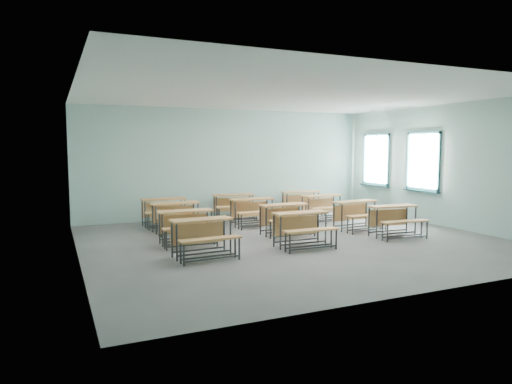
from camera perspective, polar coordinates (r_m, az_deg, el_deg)
room at (r=10.15m, az=5.21°, el=2.89°), size 9.04×8.04×3.24m
desk_unit_r0c0 at (r=8.67m, az=-6.59°, el=-4.98°), size 1.20×0.84×0.73m
desk_unit_r0c1 at (r=9.54m, az=5.84°, el=-3.99°), size 1.17×0.80×0.73m
desk_unit_r0c2 at (r=11.06m, az=17.01°, el=-2.89°), size 1.22×0.86×0.73m
desk_unit_r1c0 at (r=9.88m, az=-8.64°, el=-3.70°), size 1.19×0.81×0.73m
desk_unit_r1c1 at (r=10.83m, az=3.69°, el=-2.83°), size 1.18×0.81×0.73m
desk_unit_r1c2 at (r=11.75m, az=12.55°, el=-2.29°), size 1.23×0.87×0.73m
desk_unit_r2c0 at (r=11.33m, az=-9.87°, el=-2.53°), size 1.22×0.87×0.73m
desk_unit_r2c1 at (r=12.02m, az=-0.34°, el=-1.98°), size 1.18×0.80×0.73m
desk_unit_r2c2 at (r=12.99m, az=8.43°, el=-1.47°), size 1.20×0.83×0.73m
desk_unit_r3c0 at (r=12.27m, az=-11.33°, el=-1.93°), size 1.20×0.83×0.73m
desk_unit_r3c1 at (r=13.09m, az=-2.73°, el=-1.36°), size 1.26×0.93×0.73m
desk_unit_r3c2 at (r=14.06m, az=5.81°, el=-0.90°), size 1.22×0.87×0.73m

